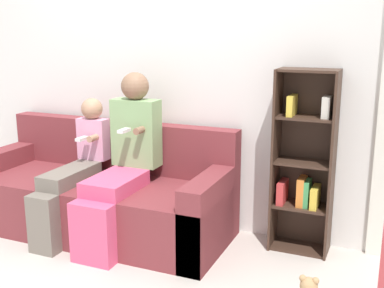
# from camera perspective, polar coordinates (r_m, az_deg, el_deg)

# --- Properties ---
(ground_plane) EXTENTS (14.00, 14.00, 0.00)m
(ground_plane) POSITION_cam_1_polar(r_m,az_deg,el_deg) (3.53, -9.89, -14.03)
(ground_plane) COLOR #BCB2A8
(back_wall) EXTENTS (10.00, 0.06, 2.55)m
(back_wall) POSITION_cam_1_polar(r_m,az_deg,el_deg) (3.99, -2.98, 8.54)
(back_wall) COLOR silver
(back_wall) RESTS_ON ground_plane
(couch) EXTENTS (2.11, 0.84, 0.86)m
(couch) POSITION_cam_1_polar(r_m,az_deg,el_deg) (4.00, -10.67, -6.20)
(couch) COLOR maroon
(couch) RESTS_ON ground_plane
(adult_seated) EXTENTS (0.37, 0.82, 1.29)m
(adult_seated) POSITION_cam_1_polar(r_m,az_deg,el_deg) (3.69, -8.20, -1.62)
(adult_seated) COLOR #DB4C75
(adult_seated) RESTS_ON ground_plane
(child_seated) EXTENTS (0.26, 0.82, 1.07)m
(child_seated) POSITION_cam_1_polar(r_m,az_deg,el_deg) (3.91, -13.98, -2.90)
(child_seated) COLOR #70665B
(child_seated) RESTS_ON ground_plane
(bookshelf) EXTENTS (0.43, 0.27, 1.35)m
(bookshelf) POSITION_cam_1_polar(r_m,az_deg,el_deg) (3.61, 13.17, -2.24)
(bookshelf) COLOR #3D281E
(bookshelf) RESTS_ON ground_plane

